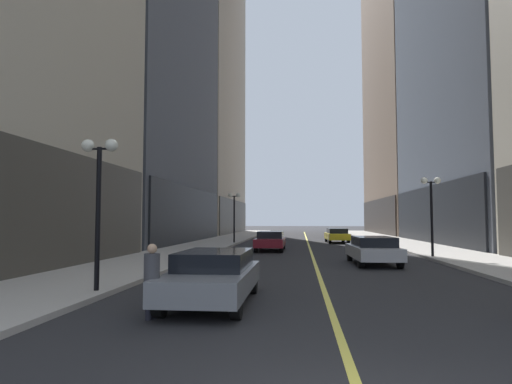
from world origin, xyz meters
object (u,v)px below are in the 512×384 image
Objects in this scene: car_yellow at (337,235)px; street_lamp_right_mid at (431,199)px; street_lamp_left_far at (234,206)px; car_grey at (214,275)px; street_lamp_left_near at (99,180)px; car_silver at (373,249)px; car_maroon at (271,240)px; pedestrian_with_orange_bag at (152,275)px.

car_yellow is 1.07× the size of street_lamp_right_mid.
car_grey is at bearing -82.44° from street_lamp_left_far.
street_lamp_right_mid is (12.80, -12.95, 0.00)m from street_lamp_left_far.
car_yellow is at bearing 103.28° from street_lamp_right_mid.
car_silver is at bearing 45.66° from street_lamp_left_near.
pedestrian_with_orange_bag reaches higher than car_maroon.
car_silver is at bearing -89.73° from car_yellow.
car_maroon is 8.84m from street_lamp_left_far.
car_yellow is 1.07× the size of street_lamp_left_near.
street_lamp_left_near is 17.93m from street_lamp_right_mid.
car_yellow is 30.00m from street_lamp_left_near.
street_lamp_left_far is (-3.68, 7.63, 2.54)m from car_maroon.
pedestrian_with_orange_bag is 0.36× the size of street_lamp_left_far.
street_lamp_right_mid is (9.32, 13.29, 2.53)m from car_grey.
car_grey is 2.12m from pedestrian_with_orange_bag.
street_lamp_left_far is (-3.48, 26.24, 2.53)m from car_grey.
car_maroon is 18.43m from street_lamp_left_near.
street_lamp_left_far is (-9.13, 16.16, 2.53)m from car_silver.
car_silver is 10.13m from car_maroon.
car_silver and car_yellow have the same top height.
pedestrian_with_orange_bag reaches higher than car_silver.
street_lamp_right_mid is at bearing -45.34° from street_lamp_left_far.
street_lamp_left_near is 1.00× the size of street_lamp_left_far.
street_lamp_right_mid is at bearing 55.80° from pedestrian_with_orange_bag.
car_yellow is 1.07× the size of street_lamp_left_far.
street_lamp_right_mid reaches higher than car_yellow.
street_lamp_right_mid is at bearing 41.20° from car_silver.
street_lamp_left_far reaches higher than car_grey.
car_silver is 13.66m from pedestrian_with_orange_bag.
car_grey is 29.74m from car_yellow.
street_lamp_left_near reaches higher than car_yellow.
car_grey is at bearing -11.83° from street_lamp_left_near.
street_lamp_left_far reaches higher than car_maroon.
car_yellow is 16.56m from street_lamp_right_mid.
car_yellow is at bearing 72.39° from street_lamp_left_near.
street_lamp_right_mid is at bearing -30.28° from car_maroon.
pedestrian_with_orange_bag is at bearing -84.91° from street_lamp_left_far.
car_yellow is at bearing 90.27° from car_silver.
car_silver is 2.99× the size of pedestrian_with_orange_bag.
car_maroon is at bearing 149.72° from street_lamp_right_mid.
street_lamp_left_far and street_lamp_right_mid have the same top height.
street_lamp_right_mid is (3.76, -15.93, 2.54)m from car_yellow.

